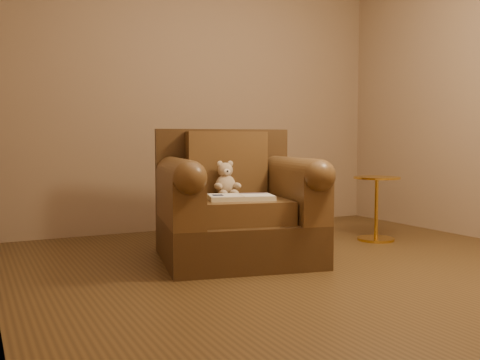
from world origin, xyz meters
name	(u,v)px	position (x,y,z in m)	size (l,w,h in m)	color
floor	(314,268)	(0.00, 0.00, 0.00)	(4.00, 4.00, 0.00)	#533A1C
room	(317,15)	(0.00, 0.00, 1.71)	(4.02, 4.02, 2.71)	#92765A
armchair	(235,208)	(-0.35, 0.53, 0.38)	(1.27, 1.23, 0.97)	#422C16
teddy_bear	(226,182)	(-0.37, 0.63, 0.57)	(0.19, 0.22, 0.27)	tan
guidebook	(241,197)	(-0.41, 0.31, 0.48)	(0.51, 0.39, 0.04)	beige
side_table	(376,206)	(1.09, 0.62, 0.30)	(0.40, 0.40, 0.57)	gold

